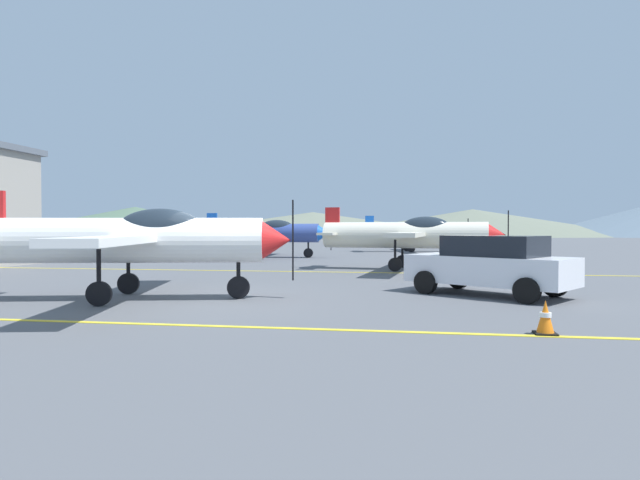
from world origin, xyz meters
TOP-DOWN VIEW (x-y plane):
  - ground_plane at (0.00, 0.00)m, footprint 400.00×400.00m
  - apron_line_near at (0.00, -3.78)m, footprint 80.00×0.16m
  - apron_line_far at (0.00, 8.56)m, footprint 80.00×0.16m
  - airplane_near at (-2.35, -0.55)m, footprint 8.07×9.19m
  - airplane_mid at (4.67, 10.38)m, footprint 8.04×9.23m
  - airplane_far at (-4.05, 18.86)m, footprint 7.94×9.17m
  - airplane_back at (5.19, 28.33)m, footprint 8.05×9.23m
  - car_sedan at (6.71, 1.73)m, footprint 4.56×3.93m
  - traffic_cone_front at (6.82, -3.61)m, footprint 0.36×0.36m
  - hill_left at (-73.48, 131.61)m, footprint 75.35×75.35m
  - hill_centerleft at (-19.94, 125.93)m, footprint 84.41×84.41m
  - hill_centerright at (21.14, 126.92)m, footprint 78.19×78.19m

SIDE VIEW (x-z plane):
  - ground_plane at x=0.00m, z-range 0.00..0.00m
  - apron_line_near at x=0.00m, z-range 0.00..0.01m
  - apron_line_far at x=0.00m, z-range 0.00..0.01m
  - traffic_cone_front at x=6.82m, z-range -0.01..0.58m
  - car_sedan at x=6.71m, z-range 0.03..1.65m
  - airplane_near at x=-2.35m, z-range 0.17..2.93m
  - airplane_mid at x=4.67m, z-range 0.17..2.93m
  - airplane_far at x=-4.05m, z-range 0.17..2.93m
  - airplane_back at x=5.19m, z-range 0.17..2.93m
  - hill_centerleft at x=-19.94m, z-range 0.00..6.00m
  - hill_centerright at x=21.14m, z-range 0.00..6.57m
  - hill_left at x=-73.48m, z-range 0.00..7.98m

